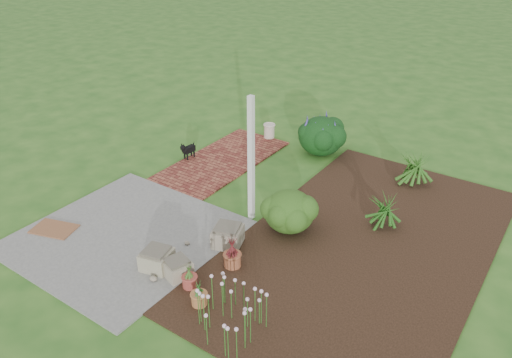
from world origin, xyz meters
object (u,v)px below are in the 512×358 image
Objects in this scene: evergreen_shrub at (289,210)px; stone_trough_near at (157,259)px; cream_ceramic_urn at (269,131)px; black_dog at (188,149)px.

stone_trough_near is at bearing -118.23° from evergreen_shrub.
cream_ceramic_urn is 0.38× the size of evergreen_shrub.
cream_ceramic_urn is (-1.42, 5.56, 0.03)m from stone_trough_near.
stone_trough_near is 0.99× the size of black_dog.
stone_trough_near is at bearing -75.72° from cream_ceramic_urn.
cream_ceramic_urn is at bearing 70.98° from black_dog.
cream_ceramic_urn is (0.91, 2.15, -0.06)m from black_dog.
cream_ceramic_urn is at bearing 104.28° from stone_trough_near.
stone_trough_near is at bearing -51.67° from black_dog.
evergreen_shrub is at bearing 61.77° from stone_trough_near.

